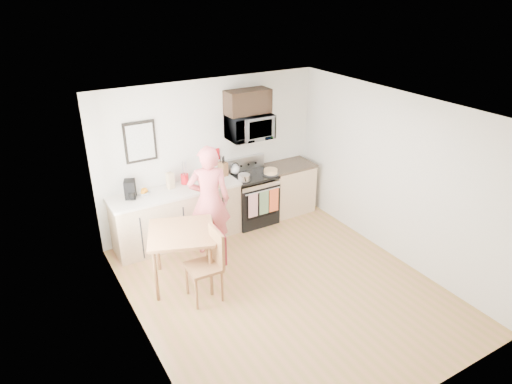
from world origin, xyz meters
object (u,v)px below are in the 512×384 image
person (209,201)px  dining_table (181,238)px  range (253,199)px  chair (213,254)px  microwave (249,127)px  cake (271,172)px

person → dining_table: 0.93m
range → chair: range is taller
microwave → chair: 2.55m
range → dining_table: bearing=-148.3°
dining_table → chair: size_ratio=0.97×
person → chair: (-0.46, -1.08, -0.24)m
range → person: size_ratio=0.64×
dining_table → person: bearing=39.3°
microwave → dining_table: microwave is taller
dining_table → microwave: bearing=34.0°
microwave → person: 1.52m
range → cake: range is taller
person → cake: bearing=-142.0°
person → range: bearing=-131.0°
cake → chair: bearing=-141.6°
range → chair: bearing=-133.9°
dining_table → chair: (0.25, -0.50, -0.08)m
range → microwave: size_ratio=1.53×
dining_table → cake: bearing=24.5°
range → cake: size_ratio=3.98×
microwave → cake: 0.88m
range → cake: 0.62m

